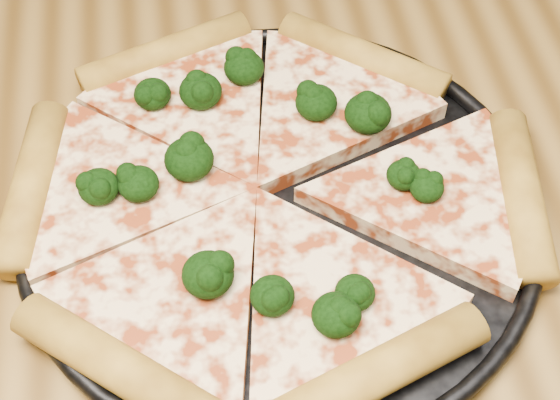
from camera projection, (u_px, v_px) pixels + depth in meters
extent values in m
cube|color=brown|center=(166.00, 231.00, 0.57)|extent=(1.20, 0.90, 0.04)
cylinder|color=black|center=(280.00, 212.00, 0.55)|extent=(0.33, 0.33, 0.01)
torus|color=black|center=(280.00, 206.00, 0.54)|extent=(0.34, 0.34, 0.01)
cylinder|color=gold|center=(363.00, 57.00, 0.62)|extent=(0.12, 0.11, 0.03)
cylinder|color=gold|center=(165.00, 54.00, 0.62)|extent=(0.13, 0.07, 0.03)
cylinder|color=gold|center=(32.00, 186.00, 0.55)|extent=(0.05, 0.14, 0.03)
cylinder|color=gold|center=(116.00, 366.00, 0.47)|extent=(0.12, 0.11, 0.03)
cylinder|color=gold|center=(380.00, 372.00, 0.46)|extent=(0.13, 0.07, 0.03)
cylinder|color=gold|center=(521.00, 195.00, 0.54)|extent=(0.05, 0.14, 0.03)
ellipsoid|color=black|center=(316.00, 102.00, 0.58)|extent=(0.03, 0.03, 0.02)
ellipsoid|color=black|center=(355.00, 293.00, 0.48)|extent=(0.02, 0.02, 0.02)
ellipsoid|color=black|center=(368.00, 113.00, 0.57)|extent=(0.03, 0.03, 0.02)
ellipsoid|color=black|center=(208.00, 274.00, 0.49)|extent=(0.03, 0.03, 0.02)
ellipsoid|color=black|center=(99.00, 187.00, 0.53)|extent=(0.03, 0.03, 0.02)
ellipsoid|color=black|center=(272.00, 296.00, 0.48)|extent=(0.03, 0.03, 0.02)
ellipsoid|color=black|center=(152.00, 94.00, 0.58)|extent=(0.03, 0.03, 0.02)
ellipsoid|color=black|center=(244.00, 68.00, 0.60)|extent=(0.03, 0.03, 0.02)
ellipsoid|color=black|center=(189.00, 159.00, 0.54)|extent=(0.03, 0.03, 0.02)
ellipsoid|color=black|center=(336.00, 315.00, 0.47)|extent=(0.03, 0.03, 0.02)
ellipsoid|color=black|center=(138.00, 184.00, 0.53)|extent=(0.03, 0.03, 0.02)
ellipsoid|color=black|center=(404.00, 175.00, 0.54)|extent=(0.02, 0.02, 0.02)
ellipsoid|color=black|center=(427.00, 187.00, 0.53)|extent=(0.02, 0.02, 0.02)
ellipsoid|color=black|center=(200.00, 91.00, 0.58)|extent=(0.03, 0.03, 0.02)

